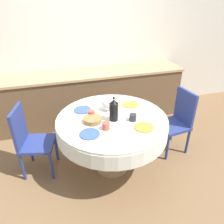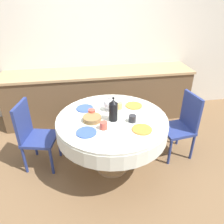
{
  "view_description": "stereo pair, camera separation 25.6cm",
  "coord_description": "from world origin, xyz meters",
  "px_view_note": "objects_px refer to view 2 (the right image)",
  "views": [
    {
      "loc": [
        -0.63,
        -2.15,
        2.11
      ],
      "look_at": [
        0.0,
        0.0,
        0.85
      ],
      "focal_mm": 35.0,
      "sensor_mm": 36.0,
      "label": 1
    },
    {
      "loc": [
        -0.38,
        -2.2,
        2.11
      ],
      "look_at": [
        0.0,
        0.0,
        0.85
      ],
      "focal_mm": 35.0,
      "sensor_mm": 36.0,
      "label": 2
    }
  ],
  "objects_px": {
    "chair_left": "(182,123)",
    "chair_right": "(33,133)",
    "coffee_carafe": "(113,110)",
    "teapot": "(109,104)"
  },
  "relations": [
    {
      "from": "chair_left",
      "to": "chair_right",
      "type": "bearing_deg",
      "value": 79.44
    },
    {
      "from": "chair_left",
      "to": "coffee_carafe",
      "type": "height_order",
      "value": "coffee_carafe"
    },
    {
      "from": "chair_left",
      "to": "chair_right",
      "type": "xyz_separation_m",
      "value": [
        -1.99,
        0.1,
        0.0
      ]
    },
    {
      "from": "chair_left",
      "to": "coffee_carafe",
      "type": "xyz_separation_m",
      "value": [
        -1.0,
        -0.18,
        0.4
      ]
    },
    {
      "from": "chair_right",
      "to": "coffee_carafe",
      "type": "distance_m",
      "value": 1.11
    },
    {
      "from": "chair_left",
      "to": "coffee_carafe",
      "type": "bearing_deg",
      "value": 92.77
    },
    {
      "from": "chair_right",
      "to": "teapot",
      "type": "relative_size",
      "value": 4.57
    },
    {
      "from": "chair_right",
      "to": "teapot",
      "type": "height_order",
      "value": "teapot"
    },
    {
      "from": "chair_left",
      "to": "teapot",
      "type": "relative_size",
      "value": 4.57
    },
    {
      "from": "chair_left",
      "to": "teapot",
      "type": "height_order",
      "value": "teapot"
    }
  ]
}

